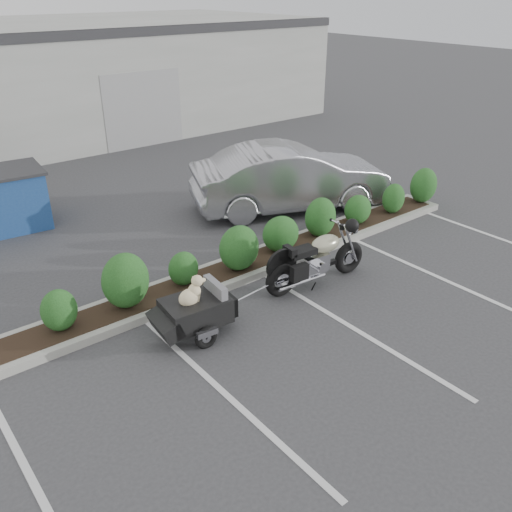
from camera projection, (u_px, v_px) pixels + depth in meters
ground at (276, 336)px, 9.11m from camera, size 90.00×90.00×0.00m
planter_kerb at (244, 267)px, 11.17m from camera, size 12.00×1.00×0.15m
motorcycle at (317, 259)px, 10.46m from camera, size 2.37×0.82×1.36m
pet_trailer at (195, 310)px, 8.96m from camera, size 1.90×1.07×1.12m
sedan at (291, 178)px, 13.93m from camera, size 5.35×3.55×1.67m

